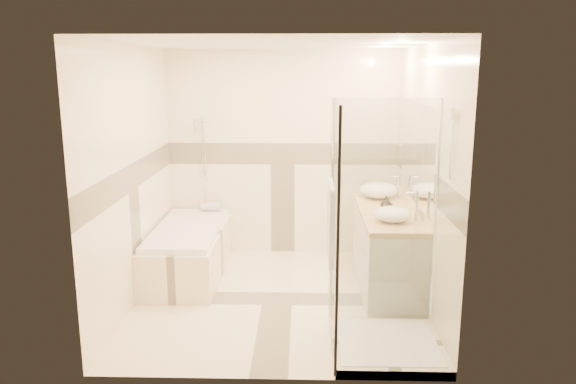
{
  "coord_description": "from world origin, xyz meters",
  "views": [
    {
      "loc": [
        0.25,
        -5.29,
        2.29
      ],
      "look_at": [
        0.1,
        0.25,
        1.05
      ],
      "focal_mm": 35.0,
      "sensor_mm": 36.0,
      "label": 1
    }
  ],
  "objects_px": {
    "amenity_bottle_a": "(388,206)",
    "vessel_sink_near": "(379,190)",
    "vanity": "(386,250)",
    "bathtub": "(188,248)",
    "shower_enclosure": "(373,290)",
    "vessel_sink_far": "(392,214)",
    "amenity_bottle_b": "(386,203)"
  },
  "relations": [
    {
      "from": "bathtub",
      "to": "vanity",
      "type": "distance_m",
      "value": 2.18
    },
    {
      "from": "vessel_sink_far",
      "to": "vanity",
      "type": "bearing_deg",
      "value": 87.2
    },
    {
      "from": "shower_enclosure",
      "to": "vessel_sink_near",
      "type": "relative_size",
      "value": 4.74
    },
    {
      "from": "vessel_sink_near",
      "to": "shower_enclosure",
      "type": "bearing_deg",
      "value": -98.35
    },
    {
      "from": "vessel_sink_far",
      "to": "amenity_bottle_b",
      "type": "relative_size",
      "value": 2.42
    },
    {
      "from": "vessel_sink_near",
      "to": "vanity",
      "type": "bearing_deg",
      "value": -88.06
    },
    {
      "from": "bathtub",
      "to": "vessel_sink_near",
      "type": "height_order",
      "value": "vessel_sink_near"
    },
    {
      "from": "vessel_sink_near",
      "to": "amenity_bottle_a",
      "type": "xyz_separation_m",
      "value": [
        0.0,
        -0.72,
        -0.01
      ]
    },
    {
      "from": "bathtub",
      "to": "vessel_sink_far",
      "type": "distance_m",
      "value": 2.34
    },
    {
      "from": "vessel_sink_near",
      "to": "amenity_bottle_b",
      "type": "xyz_separation_m",
      "value": [
        0.0,
        -0.56,
        -0.01
      ]
    },
    {
      "from": "vessel_sink_near",
      "to": "bathtub",
      "type": "bearing_deg",
      "value": -173.61
    },
    {
      "from": "vessel_sink_far",
      "to": "amenity_bottle_b",
      "type": "height_order",
      "value": "amenity_bottle_b"
    },
    {
      "from": "amenity_bottle_a",
      "to": "vessel_sink_far",
      "type": "bearing_deg",
      "value": -90.0
    },
    {
      "from": "shower_enclosure",
      "to": "vessel_sink_near",
      "type": "bearing_deg",
      "value": 81.65
    },
    {
      "from": "bathtub",
      "to": "vanity",
      "type": "xyz_separation_m",
      "value": [
        2.15,
        -0.35,
        0.12
      ]
    },
    {
      "from": "shower_enclosure",
      "to": "amenity_bottle_a",
      "type": "height_order",
      "value": "shower_enclosure"
    },
    {
      "from": "shower_enclosure",
      "to": "vessel_sink_near",
      "type": "xyz_separation_m",
      "value": [
        0.27,
        1.86,
        0.43
      ]
    },
    {
      "from": "vessel_sink_far",
      "to": "amenity_bottle_a",
      "type": "relative_size",
      "value": 2.18
    },
    {
      "from": "shower_enclosure",
      "to": "vessel_sink_far",
      "type": "distance_m",
      "value": 1.0
    },
    {
      "from": "vanity",
      "to": "amenity_bottle_b",
      "type": "bearing_deg",
      "value": 122.12
    },
    {
      "from": "bathtub",
      "to": "shower_enclosure",
      "type": "xyz_separation_m",
      "value": [
        1.86,
        -1.62,
        0.2
      ]
    },
    {
      "from": "vessel_sink_far",
      "to": "amenity_bottle_b",
      "type": "bearing_deg",
      "value": 90.0
    },
    {
      "from": "bathtub",
      "to": "shower_enclosure",
      "type": "bearing_deg",
      "value": -41.1
    },
    {
      "from": "vessel_sink_far",
      "to": "amenity_bottle_a",
      "type": "height_order",
      "value": "amenity_bottle_a"
    },
    {
      "from": "shower_enclosure",
      "to": "amenity_bottle_b",
      "type": "height_order",
      "value": "shower_enclosure"
    },
    {
      "from": "vanity",
      "to": "shower_enclosure",
      "type": "distance_m",
      "value": 1.31
    },
    {
      "from": "bathtub",
      "to": "amenity_bottle_a",
      "type": "xyz_separation_m",
      "value": [
        2.13,
        -0.48,
        0.62
      ]
    },
    {
      "from": "amenity_bottle_a",
      "to": "vessel_sink_near",
      "type": "bearing_deg",
      "value": 90.0
    },
    {
      "from": "vanity",
      "to": "amenity_bottle_b",
      "type": "xyz_separation_m",
      "value": [
        -0.02,
        0.03,
        0.5
      ]
    },
    {
      "from": "vessel_sink_near",
      "to": "vessel_sink_far",
      "type": "height_order",
      "value": "vessel_sink_near"
    },
    {
      "from": "shower_enclosure",
      "to": "amenity_bottle_b",
      "type": "distance_m",
      "value": 1.39
    },
    {
      "from": "vessel_sink_near",
      "to": "vessel_sink_far",
      "type": "xyz_separation_m",
      "value": [
        0.0,
        -1.0,
        -0.02
      ]
    }
  ]
}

